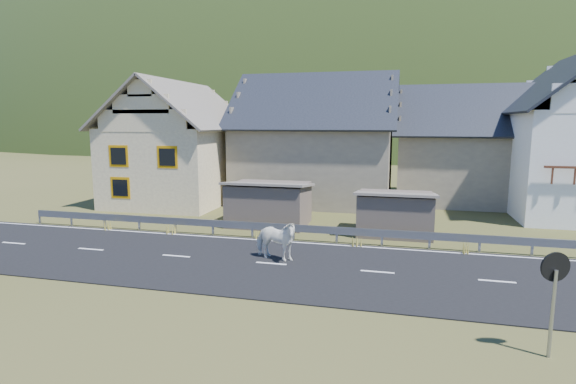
# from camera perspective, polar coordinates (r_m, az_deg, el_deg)

# --- Properties ---
(ground) EXTENTS (160.00, 160.00, 0.00)m
(ground) POSITION_cam_1_polar(r_m,az_deg,el_deg) (17.42, -2.15, -9.19)
(ground) COLOR #383E1A
(ground) RESTS_ON ground
(road) EXTENTS (60.00, 7.00, 0.04)m
(road) POSITION_cam_1_polar(r_m,az_deg,el_deg) (17.41, -2.15, -9.13)
(road) COLOR black
(road) RESTS_ON ground
(lane_markings) EXTENTS (60.00, 6.60, 0.01)m
(lane_markings) POSITION_cam_1_polar(r_m,az_deg,el_deg) (17.40, -2.15, -9.05)
(lane_markings) COLOR silver
(lane_markings) RESTS_ON road
(guardrail) EXTENTS (28.10, 0.09, 0.75)m
(guardrail) POSITION_cam_1_polar(r_m,az_deg,el_deg) (20.69, 0.70, -4.65)
(guardrail) COLOR #93969B
(guardrail) RESTS_ON ground
(shed_left) EXTENTS (4.30, 3.30, 2.40)m
(shed_left) POSITION_cam_1_polar(r_m,az_deg,el_deg) (23.75, -2.42, -1.57)
(shed_left) COLOR brown
(shed_left) RESTS_ON ground
(shed_right) EXTENTS (3.80, 2.90, 2.20)m
(shed_right) POSITION_cam_1_polar(r_m,az_deg,el_deg) (22.33, 13.43, -2.74)
(shed_right) COLOR brown
(shed_right) RESTS_ON ground
(house_cream) EXTENTS (7.80, 9.80, 8.30)m
(house_cream) POSITION_cam_1_polar(r_m,az_deg,el_deg) (31.52, -13.72, 6.72)
(house_cream) COLOR #F9E6B0
(house_cream) RESTS_ON ground
(house_stone_a) EXTENTS (10.80, 9.80, 8.90)m
(house_stone_a) POSITION_cam_1_polar(r_m,az_deg,el_deg) (31.41, 3.75, 7.45)
(house_stone_a) COLOR gray
(house_stone_a) RESTS_ON ground
(house_stone_b) EXTENTS (9.80, 8.80, 8.10)m
(house_stone_b) POSITION_cam_1_polar(r_m,az_deg,el_deg) (33.20, 21.74, 6.23)
(house_stone_b) COLOR gray
(house_stone_b) RESTS_ON ground
(mountain) EXTENTS (440.00, 280.00, 260.00)m
(mountain) POSITION_cam_1_polar(r_m,az_deg,el_deg) (197.53, 14.07, 1.20)
(mountain) COLOR #233611
(mountain) RESTS_ON ground
(conifer_patch) EXTENTS (76.00, 50.00, 28.00)m
(conifer_patch) POSITION_cam_1_polar(r_m,az_deg,el_deg) (139.31, -11.41, 8.93)
(conifer_patch) COLOR black
(conifer_patch) RESTS_ON ground
(horse) EXTENTS (1.29, 2.06, 1.62)m
(horse) POSITION_cam_1_polar(r_m,az_deg,el_deg) (17.62, -1.62, -6.10)
(horse) COLOR white
(horse) RESTS_ON road
(traffic_mirror) EXTENTS (0.67, 0.29, 2.50)m
(traffic_mirror) POSITION_cam_1_polar(r_m,az_deg,el_deg) (12.03, 30.73, -9.65)
(traffic_mirror) COLOR #93969B
(traffic_mirror) RESTS_ON ground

